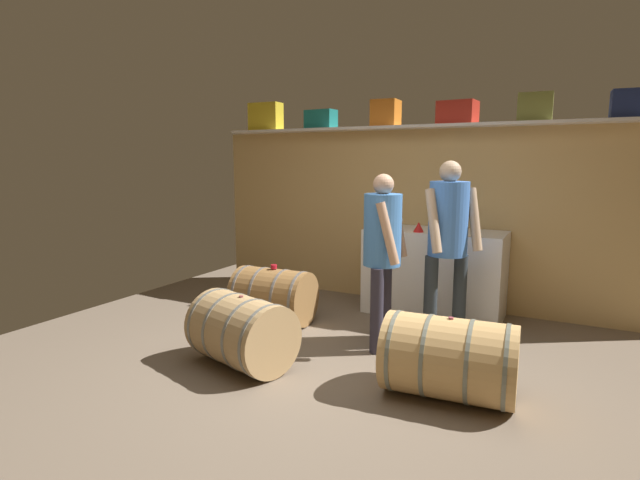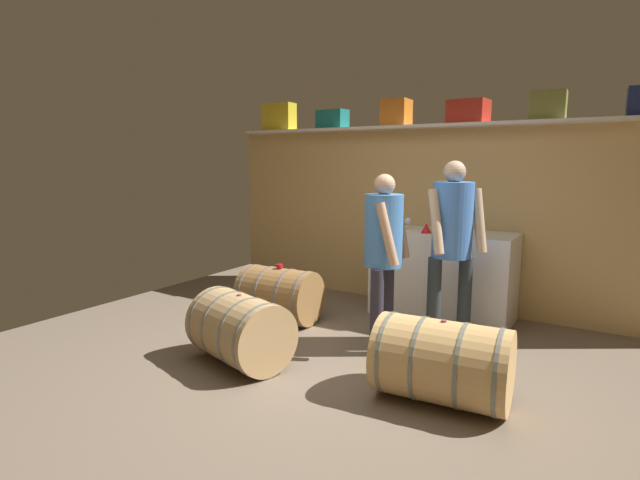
% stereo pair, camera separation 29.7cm
% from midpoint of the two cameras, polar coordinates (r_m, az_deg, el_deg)
% --- Properties ---
extents(ground_plane, '(6.48, 8.01, 0.02)m').
position_cam_midpoint_polar(ground_plane, '(4.48, 2.28, -12.94)').
color(ground_plane, '#70604F').
extents(back_wall_panel, '(5.28, 0.10, 2.03)m').
position_cam_midpoint_polar(back_wall_panel, '(5.88, 9.92, 2.55)').
color(back_wall_panel, tan).
rests_on(back_wall_panel, ground).
extents(high_shelf_board, '(4.86, 0.40, 0.03)m').
position_cam_midpoint_polar(high_shelf_board, '(5.71, 9.73, 12.74)').
color(high_shelf_board, silver).
rests_on(high_shelf_board, back_wall_panel).
extents(toolcase_yellow, '(0.42, 0.23, 0.35)m').
position_cam_midpoint_polar(toolcase_yellow, '(6.64, -7.60, 13.91)').
color(toolcase_yellow, gold).
rests_on(toolcase_yellow, high_shelf_board).
extents(toolcase_teal, '(0.38, 0.23, 0.22)m').
position_cam_midpoint_polar(toolcase_teal, '(6.20, -1.32, 13.75)').
color(toolcase_teal, '#1A7775').
rests_on(toolcase_teal, high_shelf_board).
extents(toolcase_orange, '(0.30, 0.31, 0.30)m').
position_cam_midpoint_polar(toolcase_orange, '(5.85, 6.13, 14.34)').
color(toolcase_orange, orange).
rests_on(toolcase_orange, high_shelf_board).
extents(toolcase_red, '(0.41, 0.33, 0.24)m').
position_cam_midpoint_polar(toolcase_red, '(5.60, 14.10, 14.07)').
color(toolcase_red, red).
rests_on(toolcase_red, high_shelf_board).
extents(toolcase_olive, '(0.33, 0.26, 0.28)m').
position_cam_midpoint_polar(toolcase_olive, '(5.47, 22.16, 14.00)').
color(toolcase_olive, olive).
rests_on(toolcase_olive, high_shelf_board).
extents(toolcase_navy, '(0.35, 0.26, 0.26)m').
position_cam_midpoint_polar(toolcase_navy, '(5.44, 30.99, 13.33)').
color(toolcase_navy, navy).
rests_on(toolcase_navy, high_shelf_board).
extents(work_cabinet, '(1.46, 0.65, 0.93)m').
position_cam_midpoint_polar(work_cabinet, '(5.52, 11.54, -3.70)').
color(work_cabinet, white).
rests_on(work_cabinet, ground).
extents(wine_bottle_clear, '(0.07, 0.07, 0.33)m').
position_cam_midpoint_polar(wine_bottle_clear, '(5.31, 11.98, 2.48)').
color(wine_bottle_clear, '#B2C8BC').
rests_on(wine_bottle_clear, work_cabinet).
extents(wine_glass, '(0.07, 0.07, 0.13)m').
position_cam_midpoint_polar(wine_glass, '(5.47, 7.63, 2.22)').
color(wine_glass, white).
rests_on(wine_glass, work_cabinet).
extents(red_funnel, '(0.11, 0.11, 0.11)m').
position_cam_midpoint_polar(red_funnel, '(5.26, 9.75, 1.48)').
color(red_funnel, red).
rests_on(red_funnel, work_cabinet).
extents(wine_barrel_near, '(0.81, 0.60, 0.58)m').
position_cam_midpoint_polar(wine_barrel_near, '(5.21, -7.02, -6.39)').
color(wine_barrel_near, olive).
rests_on(wine_barrel_near, ground).
extents(wine_barrel_far, '(0.95, 0.65, 0.60)m').
position_cam_midpoint_polar(wine_barrel_far, '(3.66, 12.41, -13.21)').
color(wine_barrel_far, tan).
rests_on(wine_barrel_far, ground).
extents(wine_barrel_flank, '(0.94, 0.78, 0.60)m').
position_cam_midpoint_polar(wine_barrel_flank, '(4.17, -11.06, -10.34)').
color(wine_barrel_flank, tan).
rests_on(wine_barrel_flank, ground).
extents(tasting_cup, '(0.06, 0.06, 0.04)m').
position_cam_midpoint_polar(tasting_cup, '(5.13, -7.01, -3.10)').
color(tasting_cup, red).
rests_on(tasting_cup, wine_barrel_near).
extents(winemaker_pouring, '(0.39, 0.47, 1.56)m').
position_cam_midpoint_polar(winemaker_pouring, '(4.35, 5.35, -0.36)').
color(winemaker_pouring, '#2E2B39').
rests_on(winemaker_pouring, ground).
extents(visitor_tasting, '(0.53, 0.51, 1.68)m').
position_cam_midpoint_polar(visitor_tasting, '(4.60, 12.81, 0.85)').
color(visitor_tasting, '#2A3339').
rests_on(visitor_tasting, ground).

